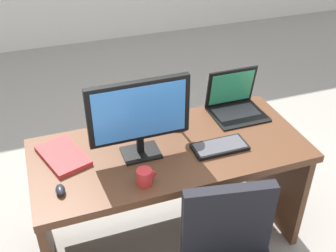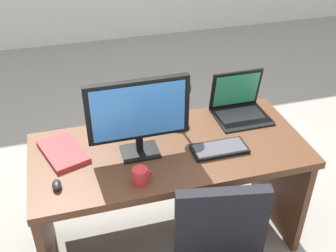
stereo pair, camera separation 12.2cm
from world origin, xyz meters
name	(u,v)px [view 1 (the left image)]	position (x,y,z in m)	size (l,w,h in m)	color
ground	(116,121)	(0.00, 1.50, 0.00)	(12.00, 12.00, 0.00)	gray
desk	(168,172)	(0.00, 0.04, 0.54)	(1.51, 0.69, 0.75)	#56331E
monitor	(139,114)	(-0.17, 0.00, 1.00)	(0.53, 0.16, 0.44)	black
laptop	(234,99)	(0.50, 0.24, 0.83)	(0.32, 0.28, 0.27)	black
keyboard	(220,147)	(0.25, -0.10, 0.76)	(0.30, 0.14, 0.02)	black
mouse	(60,190)	(-0.61, -0.17, 0.76)	(0.04, 0.08, 0.04)	black
desk_lamp	(179,94)	(0.11, 0.16, 0.98)	(0.12, 0.14, 0.33)	#2D2D33
book	(63,156)	(-0.57, 0.11, 0.76)	(0.28, 0.35, 0.02)	red
coffee_mug	(145,177)	(-0.21, -0.24, 0.79)	(0.10, 0.08, 0.08)	red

